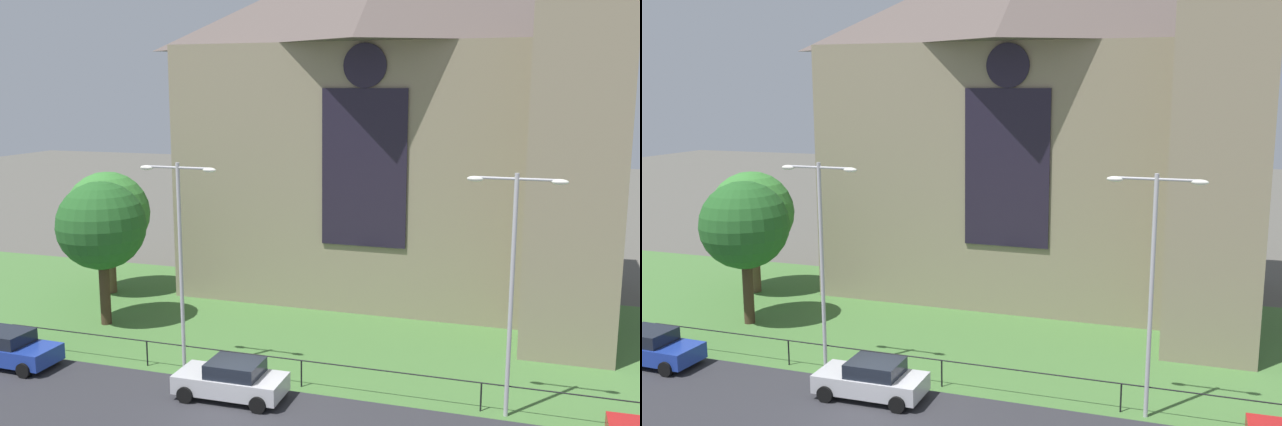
% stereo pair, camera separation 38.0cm
% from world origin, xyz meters
% --- Properties ---
extents(ground, '(160.00, 160.00, 0.00)m').
position_xyz_m(ground, '(0.00, 10.00, 0.00)').
color(ground, '#56544C').
extents(grass_verge, '(120.00, 20.00, 0.01)m').
position_xyz_m(grass_verge, '(0.00, 8.00, 0.00)').
color(grass_verge, '#477538').
rests_on(grass_verge, ground).
extents(church_building, '(23.20, 16.20, 26.00)m').
position_xyz_m(church_building, '(2.47, 17.48, 10.27)').
color(church_building, gray).
rests_on(church_building, ground).
extents(iron_railing, '(27.99, 0.07, 1.13)m').
position_xyz_m(iron_railing, '(1.69, 2.50, 0.96)').
color(iron_railing, black).
rests_on(iron_railing, ground).
extents(tree_left_near, '(4.36, 4.36, 7.23)m').
position_xyz_m(tree_left_near, '(-10.21, 6.68, 5.01)').
color(tree_left_near, '#423021').
rests_on(tree_left_near, ground).
extents(tree_left_far, '(4.74, 4.74, 7.05)m').
position_xyz_m(tree_left_far, '(-13.22, 11.57, 4.65)').
color(tree_left_far, brown).
rests_on(tree_left_far, ground).
extents(streetlamp_near, '(3.37, 0.26, 8.79)m').
position_xyz_m(streetlamp_near, '(-3.46, 2.40, 5.54)').
color(streetlamp_near, '#B2B2B7').
rests_on(streetlamp_near, ground).
extents(streetlamp_far, '(3.37, 0.26, 8.85)m').
position_xyz_m(streetlamp_far, '(9.58, 2.40, 5.57)').
color(streetlamp_far, '#B2B2B7').
rests_on(streetlamp_far, ground).
extents(parked_car_blue, '(4.23, 2.09, 1.51)m').
position_xyz_m(parked_car_blue, '(-10.91, 0.73, 0.74)').
color(parked_car_blue, '#1E3899').
rests_on(parked_car_blue, ground).
extents(parked_car_silver, '(4.23, 2.07, 1.51)m').
position_xyz_m(parked_car_silver, '(-0.48, 0.69, 0.74)').
color(parked_car_silver, '#B7B7BC').
rests_on(parked_car_silver, ground).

